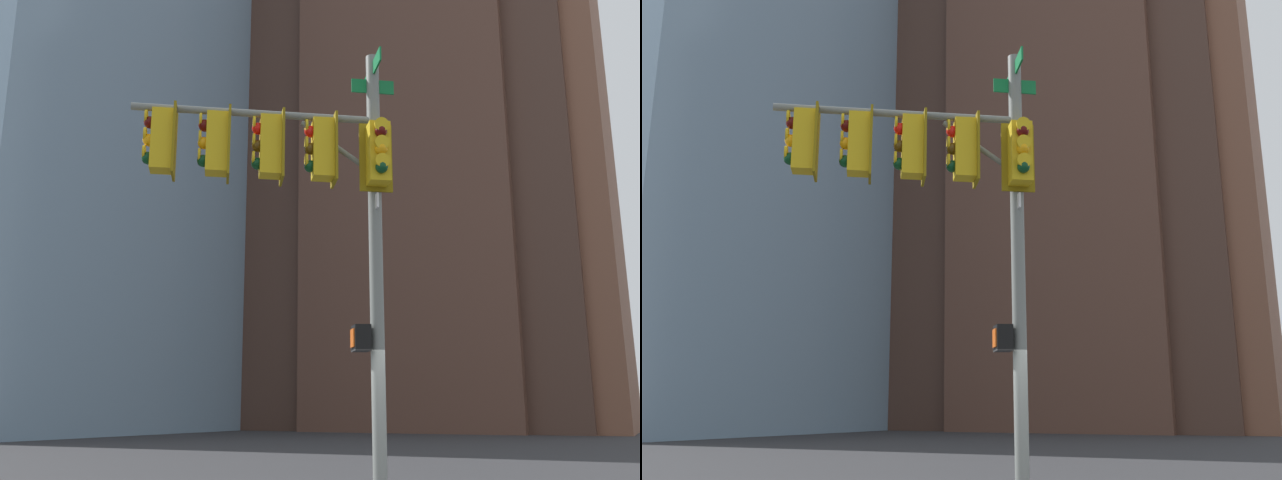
% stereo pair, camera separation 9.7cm
% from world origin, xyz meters
% --- Properties ---
extents(signal_pole_assembly, '(3.70, 2.80, 7.46)m').
position_xyz_m(signal_pole_assembly, '(1.34, 0.27, 5.13)').
color(signal_pole_assembly, slate).
rests_on(signal_pole_assembly, ground_plane).
extents(building_brick_nearside, '(26.83, 17.82, 39.83)m').
position_xyz_m(building_brick_nearside, '(14.23, -46.39, 19.92)').
color(building_brick_nearside, '#4C3328').
rests_on(building_brick_nearside, ground_plane).
extents(building_brick_midblock, '(18.78, 14.87, 41.26)m').
position_xyz_m(building_brick_midblock, '(8.13, -45.50, 20.63)').
color(building_brick_midblock, brown).
rests_on(building_brick_midblock, ground_plane).
extents(building_glass_tower, '(25.59, 32.77, 64.04)m').
position_xyz_m(building_glass_tower, '(39.46, -29.97, 32.02)').
color(building_glass_tower, '#7A99B2').
rests_on(building_glass_tower, ground_plane).
extents(building_brick_farside, '(16.37, 15.56, 44.08)m').
position_xyz_m(building_brick_farside, '(13.02, -44.33, 22.04)').
color(building_brick_farside, brown).
rests_on(building_brick_farside, ground_plane).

